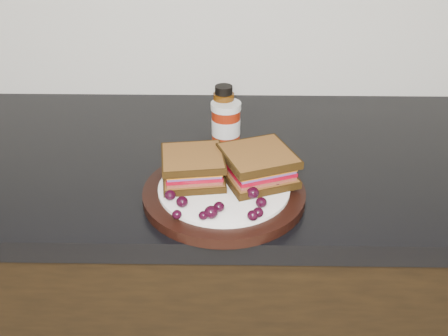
{
  "coord_description": "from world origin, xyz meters",
  "views": [
    {
      "loc": [
        0.17,
        0.81,
        1.38
      ],
      "look_at": [
        0.16,
        1.53,
        0.96
      ],
      "focal_mm": 40.0,
      "sensor_mm": 36.0,
      "label": 1
    }
  ],
  "objects_px": {
    "condiment_jar": "(226,123)",
    "oil_bottle": "(224,113)",
    "plate": "(224,193)",
    "sandwich_left": "(193,167)"
  },
  "relations": [
    {
      "from": "plate",
      "to": "condiment_jar",
      "type": "distance_m",
      "value": 0.21
    },
    {
      "from": "condiment_jar",
      "to": "oil_bottle",
      "type": "distance_m",
      "value": 0.02
    },
    {
      "from": "oil_bottle",
      "to": "sandwich_left",
      "type": "bearing_deg",
      "value": -103.73
    },
    {
      "from": "plate",
      "to": "sandwich_left",
      "type": "distance_m",
      "value": 0.07
    },
    {
      "from": "sandwich_left",
      "to": "oil_bottle",
      "type": "bearing_deg",
      "value": 68.37
    },
    {
      "from": "condiment_jar",
      "to": "oil_bottle",
      "type": "xyz_separation_m",
      "value": [
        -0.0,
        0.02,
        0.01
      ]
    },
    {
      "from": "sandwich_left",
      "to": "plate",
      "type": "bearing_deg",
      "value": -29.68
    },
    {
      "from": "plate",
      "to": "condiment_jar",
      "type": "xyz_separation_m",
      "value": [
        0.0,
        0.21,
        0.04
      ]
    },
    {
      "from": "oil_bottle",
      "to": "condiment_jar",
      "type": "bearing_deg",
      "value": -75.21
    },
    {
      "from": "plate",
      "to": "oil_bottle",
      "type": "relative_size",
      "value": 2.35
    }
  ]
}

